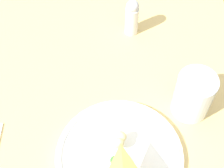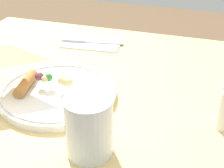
{
  "view_description": "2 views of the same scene",
  "coord_description": "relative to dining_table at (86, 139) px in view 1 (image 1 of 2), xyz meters",
  "views": [
    {
      "loc": [
        -0.37,
        -0.1,
        1.4
      ],
      "look_at": [
        0.04,
        -0.06,
        0.8
      ],
      "focal_mm": 55.0,
      "sensor_mm": 36.0,
      "label": 1
    },
    {
      "loc": [
        0.22,
        -0.67,
        1.14
      ],
      "look_at": [
        0.01,
        -0.03,
        0.75
      ],
      "focal_mm": 55.0,
      "sensor_mm": 36.0,
      "label": 2
    }
  ],
  "objects": [
    {
      "name": "salt_shaker",
      "position": [
        0.26,
        -0.09,
        0.18
      ],
      "size": [
        0.03,
        0.03,
        0.11
      ],
      "color": "silver",
      "rests_on": "dining_table"
    },
    {
      "name": "milk_glass",
      "position": [
        0.04,
        -0.24,
        0.17
      ],
      "size": [
        0.08,
        0.08,
        0.11
      ],
      "color": "white",
      "rests_on": "dining_table"
    },
    {
      "name": "dining_table",
      "position": [
        0.0,
        0.0,
        0.0
      ],
      "size": [
        1.0,
        0.71,
        0.73
      ],
      "color": "#DBB770",
      "rests_on": "ground_plane"
    },
    {
      "name": "plate_pizza",
      "position": [
        -0.1,
        -0.09,
        0.14
      ],
      "size": [
        0.26,
        0.26,
        0.05
      ],
      "color": "white",
      "rests_on": "dining_table"
    }
  ]
}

